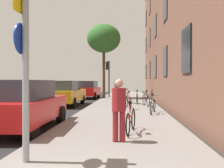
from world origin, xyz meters
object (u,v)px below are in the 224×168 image
at_px(pedestrian_0, 119,106).
at_px(car_0, 23,104).
at_px(bicycle_2, 128,102).
at_px(bicycle_5, 127,96).
at_px(sign_post, 24,54).
at_px(traffic_light, 108,72).
at_px(bicycle_1, 153,106).
at_px(car_1, 65,93).
at_px(bicycle_0, 131,120).
at_px(tree_near, 104,39).
at_px(bicycle_3, 146,100).
at_px(pedestrian_1, 117,87).
at_px(bicycle_4, 137,98).
at_px(car_2, 88,90).

relative_size(pedestrian_0, car_0, 0.34).
distance_m(bicycle_2, bicycle_5, 5.11).
bearing_deg(sign_post, traffic_light, 90.19).
xyz_separation_m(bicycle_1, car_0, (-4.51, -3.66, 0.37)).
height_order(bicycle_1, car_1, car_1).
height_order(bicycle_0, bicycle_2, bicycle_2).
relative_size(tree_near, bicycle_1, 3.92).
relative_size(bicycle_0, bicycle_5, 0.94).
distance_m(bicycle_0, bicycle_3, 7.80).
relative_size(bicycle_2, car_1, 0.37).
height_order(sign_post, tree_near, tree_near).
distance_m(tree_near, pedestrian_1, 4.56).
height_order(bicycle_0, pedestrian_1, pedestrian_1).
relative_size(bicycle_1, car_0, 0.37).
bearing_deg(pedestrian_0, bicycle_2, 88.19).
distance_m(sign_post, bicycle_4, 12.23).
bearing_deg(car_0, traffic_light, 84.81).
distance_m(traffic_light, pedestrian_0, 17.85).
distance_m(sign_post, car_0, 3.93).
bearing_deg(car_0, bicycle_5, 72.84).
bearing_deg(sign_post, bicycle_2, 78.15).
distance_m(sign_post, car_1, 11.67).
bearing_deg(car_1, tree_near, 71.96).
xyz_separation_m(bicycle_2, car_2, (-3.70, 9.25, 0.35)).
bearing_deg(bicycle_0, car_0, 168.54).
relative_size(pedestrian_1, car_1, 0.39).
height_order(bicycle_4, pedestrian_0, pedestrian_0).
relative_size(sign_post, bicycle_0, 2.14).
relative_size(bicycle_5, pedestrian_1, 0.96).
bearing_deg(bicycle_4, bicycle_5, 106.33).
bearing_deg(bicycle_0, bicycle_2, 90.59).
xyz_separation_m(bicycle_2, car_1, (-4.07, 2.38, 0.35)).
distance_m(tree_near, car_1, 7.65).
distance_m(bicycle_1, bicycle_3, 3.38).
xyz_separation_m(traffic_light, bicycle_0, (2.02, -16.61, -2.01)).
bearing_deg(tree_near, car_0, -95.14).
distance_m(bicycle_3, pedestrian_1, 5.96).
bearing_deg(car_2, pedestrian_0, -78.22).
bearing_deg(bicycle_1, bicycle_2, 119.90).
distance_m(bicycle_5, car_2, 5.51).
relative_size(sign_post, car_2, 0.82).
bearing_deg(bicycle_1, pedestrian_1, 103.13).
bearing_deg(sign_post, car_0, 113.81).
bearing_deg(pedestrian_1, traffic_light, 106.59).
height_order(bicycle_2, car_1, car_1).
relative_size(bicycle_3, bicycle_4, 1.07).
bearing_deg(pedestrian_1, bicycle_0, -85.55).
xyz_separation_m(sign_post, bicycle_3, (2.94, 10.45, -1.59)).
bearing_deg(bicycle_3, car_1, 169.56).
bearing_deg(bicycle_5, traffic_light, 109.72).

